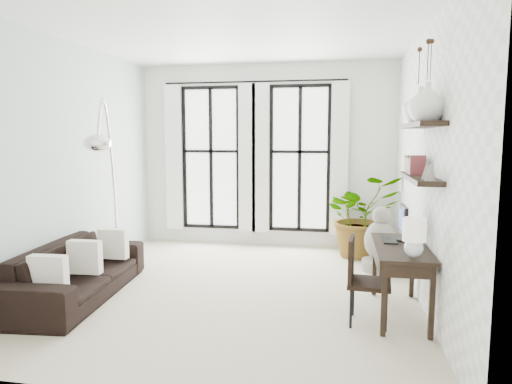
% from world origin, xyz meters
% --- Properties ---
extents(floor, '(5.00, 5.00, 0.00)m').
position_xyz_m(floor, '(0.00, 0.00, 0.00)').
color(floor, beige).
rests_on(floor, ground).
extents(ceiling, '(5.00, 5.00, 0.00)m').
position_xyz_m(ceiling, '(0.00, 0.00, 3.20)').
color(ceiling, white).
rests_on(ceiling, wall_back).
extents(wall_left, '(0.00, 5.00, 5.00)m').
position_xyz_m(wall_left, '(-2.25, 0.00, 1.60)').
color(wall_left, '#ADC0B7').
rests_on(wall_left, floor).
extents(wall_right, '(0.00, 5.00, 5.00)m').
position_xyz_m(wall_right, '(2.25, 0.00, 1.60)').
color(wall_right, white).
rests_on(wall_right, floor).
extents(wall_back, '(4.50, 0.00, 4.50)m').
position_xyz_m(wall_back, '(0.00, 2.50, 1.60)').
color(wall_back, white).
rests_on(wall_back, floor).
extents(windows, '(3.26, 0.13, 2.65)m').
position_xyz_m(windows, '(-0.20, 2.43, 1.56)').
color(windows, white).
rests_on(windows, wall_back).
extents(wall_shelves, '(0.25, 1.30, 0.60)m').
position_xyz_m(wall_shelves, '(2.11, -0.48, 1.73)').
color(wall_shelves, black).
rests_on(wall_shelves, wall_right).
extents(sofa, '(1.04, 2.28, 0.65)m').
position_xyz_m(sofa, '(-1.80, -0.63, 0.32)').
color(sofa, black).
rests_on(sofa, floor).
extents(throw_pillows, '(0.40, 1.52, 0.40)m').
position_xyz_m(throw_pillows, '(-1.70, -0.63, 0.50)').
color(throw_pillows, white).
rests_on(throw_pillows, sofa).
extents(plant, '(1.51, 1.43, 1.33)m').
position_xyz_m(plant, '(1.64, 1.95, 0.67)').
color(plant, '#2D7228').
rests_on(plant, floor).
extents(desk, '(0.55, 1.30, 1.16)m').
position_xyz_m(desk, '(1.95, -0.57, 0.72)').
color(desk, black).
rests_on(desk, floor).
extents(desk_chair, '(0.46, 0.46, 0.90)m').
position_xyz_m(desk_chair, '(1.53, -0.80, 0.51)').
color(desk_chair, black).
rests_on(desk_chair, floor).
extents(arc_lamp, '(0.74, 1.47, 2.41)m').
position_xyz_m(arc_lamp, '(-1.70, -0.02, 1.86)').
color(arc_lamp, silver).
rests_on(arc_lamp, floor).
extents(buddha, '(0.52, 0.52, 0.94)m').
position_xyz_m(buddha, '(1.89, 1.16, 0.40)').
color(buddha, gray).
rests_on(buddha, floor).
extents(vase_a, '(0.37, 0.37, 0.38)m').
position_xyz_m(vase_a, '(2.11, -0.77, 2.27)').
color(vase_a, white).
rests_on(vase_a, shelf_upper).
extents(vase_b, '(0.37, 0.37, 0.38)m').
position_xyz_m(vase_b, '(2.11, -0.37, 2.27)').
color(vase_b, white).
rests_on(vase_b, shelf_upper).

